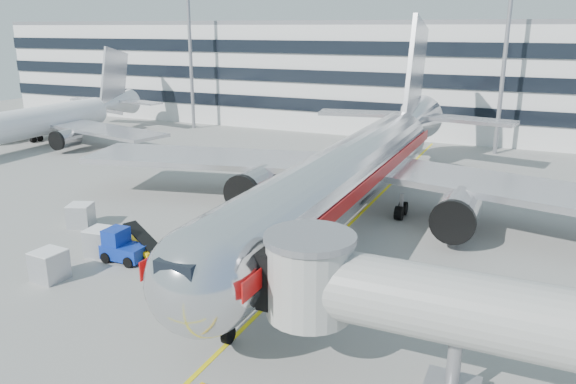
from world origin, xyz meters
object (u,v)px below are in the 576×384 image
at_px(main_jet, 356,168).
at_px(baggage_tug, 122,247).
at_px(cargo_container_front, 49,265).
at_px(ramp_worker, 213,245).
at_px(belt_loader, 142,247).
at_px(cargo_container_left, 101,242).
at_px(cargo_container_right, 81,215).

height_order(main_jet, baggage_tug, main_jet).
bearing_deg(baggage_tug, cargo_container_front, -116.52).
xyz_separation_m(main_jet, ramp_worker, (-6.03, -11.30, -3.23)).
relative_size(belt_loader, cargo_container_front, 2.25).
bearing_deg(main_jet, ramp_worker, -118.09).
height_order(main_jet, cargo_container_front, main_jet).
height_order(main_jet, cargo_container_left, main_jet).
height_order(main_jet, belt_loader, main_jet).
bearing_deg(belt_loader, baggage_tug, -114.05).
xyz_separation_m(baggage_tug, cargo_container_front, (-2.05, -4.11, -0.01)).
bearing_deg(cargo_container_left, ramp_worker, 18.34).
distance_m(belt_loader, baggage_tug, 1.43).
distance_m(main_jet, ramp_worker, 13.21).
bearing_deg(cargo_container_right, main_jet, 28.23).
relative_size(baggage_tug, ramp_worker, 1.43).
xyz_separation_m(main_jet, baggage_tug, (-11.37, -13.84, -3.30)).
bearing_deg(baggage_tug, belt_loader, 65.95).
distance_m(main_jet, belt_loader, 16.98).
distance_m(belt_loader, ramp_worker, 4.96).
bearing_deg(belt_loader, cargo_container_left, -155.51).
bearing_deg(ramp_worker, cargo_container_left, 177.93).
bearing_deg(ramp_worker, belt_loader, 174.61).
relative_size(main_jet, cargo_container_right, 23.37).
bearing_deg(belt_loader, ramp_worker, 15.02).
height_order(baggage_tug, cargo_container_left, baggage_tug).
distance_m(cargo_container_right, cargo_container_front, 9.50).
relative_size(baggage_tug, cargo_container_right, 1.31).
bearing_deg(cargo_container_front, ramp_worker, 41.99).
bearing_deg(cargo_container_right, baggage_tug, -28.10).
height_order(belt_loader, cargo_container_right, belt_loader).
bearing_deg(ramp_worker, baggage_tug, -174.95).
bearing_deg(cargo_container_front, cargo_container_right, 123.02).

